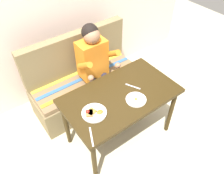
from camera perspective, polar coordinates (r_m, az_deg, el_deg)
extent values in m
plane|color=#C2BA99|center=(2.87, 1.83, -12.15)|extent=(8.00, 8.00, 0.00)
cube|color=beige|center=(2.92, -14.17, 20.88)|extent=(4.40, 0.10, 2.60)
cube|color=#30220D|center=(2.32, 2.21, -2.24)|extent=(1.20, 0.70, 0.04)
cylinder|color=#30220D|center=(2.29, -4.53, -18.76)|extent=(0.05, 0.05, 0.69)
cylinder|color=#30220D|center=(2.74, 14.82, -6.15)|extent=(0.05, 0.05, 0.69)
cylinder|color=#30220D|center=(2.59, -11.68, -9.25)|extent=(0.05, 0.05, 0.69)
cylinder|color=#30220D|center=(2.99, 6.73, 0.55)|extent=(0.05, 0.05, 0.69)
cube|color=olive|center=(3.10, -6.29, -1.11)|extent=(1.44, 0.56, 0.40)
cube|color=#7D6344|center=(2.95, -6.62, 2.07)|extent=(1.40, 0.52, 0.06)
cube|color=olive|center=(2.92, -9.39, 8.77)|extent=(1.44, 0.12, 0.54)
cube|color=orange|center=(2.83, -5.19, 1.08)|extent=(1.38, 0.05, 0.01)
cube|color=#336099|center=(2.92, -6.68, 2.56)|extent=(1.38, 0.05, 0.01)
cube|color=yellow|center=(3.02, -8.07, 3.96)|extent=(1.38, 0.05, 0.01)
cube|color=orange|center=(2.73, -5.05, 7.27)|extent=(0.34, 0.22, 0.48)
sphere|color=#9E7051|center=(2.54, -5.26, 12.98)|extent=(0.19, 0.19, 0.19)
sphere|color=black|center=(2.54, -5.68, 13.83)|extent=(0.19, 0.19, 0.19)
cylinder|color=orange|center=(2.52, -7.05, 5.48)|extent=(0.07, 0.29, 0.23)
cylinder|color=orange|center=(2.68, -0.05, 8.51)|extent=(0.07, 0.29, 0.23)
sphere|color=#9E7051|center=(2.50, -5.42, 2.32)|extent=(0.07, 0.07, 0.07)
sphere|color=#9E7051|center=(2.66, 1.50, 5.55)|extent=(0.07, 0.07, 0.07)
cylinder|color=#232333|center=(2.74, -4.30, 0.89)|extent=(0.09, 0.34, 0.09)
cylinder|color=#232333|center=(2.82, -2.12, -4.88)|extent=(0.08, 0.08, 0.52)
cube|color=black|center=(2.97, -1.33, -8.58)|extent=(0.09, 0.20, 0.05)
cylinder|color=#232333|center=(2.80, -1.41, 2.30)|extent=(0.09, 0.34, 0.09)
cylinder|color=#232333|center=(2.89, 0.65, -3.37)|extent=(0.08, 0.08, 0.52)
cube|color=black|center=(3.03, 1.30, -7.07)|extent=(0.09, 0.20, 0.05)
cylinder|color=white|center=(2.13, -4.59, -6.62)|extent=(0.24, 0.24, 0.02)
cube|color=olive|center=(2.11, -5.82, -6.73)|extent=(0.10, 0.10, 0.02)
cube|color=olive|center=(2.12, -5.30, -6.36)|extent=(0.10, 0.09, 0.02)
sphere|color=red|center=(2.11, -6.30, -6.32)|extent=(0.04, 0.04, 0.04)
ellipsoid|color=#CC6623|center=(2.11, -3.12, -6.40)|extent=(0.06, 0.05, 0.02)
cylinder|color=white|center=(2.25, 6.16, -3.22)|extent=(0.21, 0.21, 0.01)
ellipsoid|color=white|center=(2.24, 6.19, -3.01)|extent=(0.09, 0.08, 0.01)
sphere|color=yellow|center=(2.23, 6.16, -3.08)|extent=(0.03, 0.03, 0.03)
cube|color=silver|center=(2.39, 5.37, 0.14)|extent=(0.09, 0.16, 0.00)
cube|color=silver|center=(1.98, -5.29, -12.53)|extent=(0.09, 0.19, 0.00)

